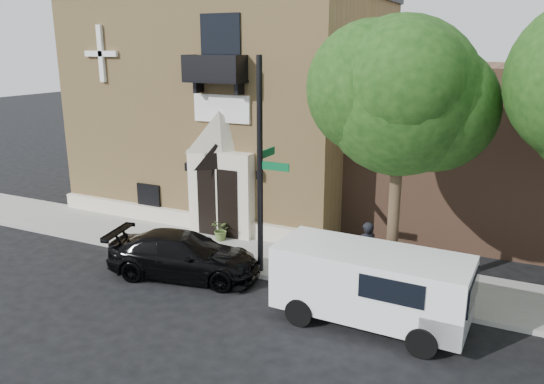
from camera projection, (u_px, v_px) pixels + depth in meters
The scene contains 11 objects.
ground at pixel (206, 268), 17.55m from camera, with size 120.00×120.00×0.00m, color black.
sidewalk at pixel (253, 255), 18.42m from camera, with size 42.00×3.00×0.15m, color gray.
church at pixel (241, 101), 24.48m from camera, with size 12.20×11.01×9.30m.
street_tree_left at pixel (401, 95), 13.77m from camera, with size 4.97×4.38×7.77m.
black_sedan at pixel (184, 255), 16.75m from camera, with size 1.98×4.86×1.41m, color black.
cargo_van at pixel (378, 285), 13.65m from camera, with size 5.05×2.26×2.03m.
street_sign at pixel (261, 168), 16.11m from camera, with size 1.07×1.07×6.70m.
fire_hydrant at pixel (349, 276), 15.62m from camera, with size 0.45×0.36×0.79m.
dumpster at pixel (366, 269), 15.42m from camera, with size 2.18×1.38×1.35m.
planter at pixel (221, 230), 19.53m from camera, with size 0.71×0.62×0.79m, color #546C33.
pedestrian_near at pixel (366, 251), 16.10m from camera, with size 0.68×0.44×1.85m, color black.
Camera 1 is at (9.06, -13.68, 7.08)m, focal length 35.00 mm.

